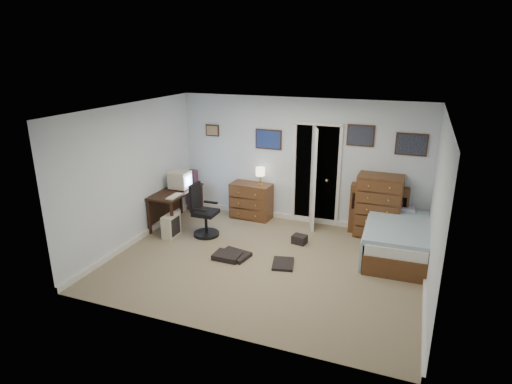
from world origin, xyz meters
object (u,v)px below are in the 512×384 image
low_dresser (251,201)px  tall_dresser (379,206)px  computer_desk (172,198)px  office_chair (203,216)px  bed (396,237)px

low_dresser → tall_dresser: 2.56m
computer_desk → office_chair: 0.88m
tall_dresser → bed: bearing=-57.9°
tall_dresser → bed: (0.38, -0.64, -0.30)m
computer_desk → low_dresser: bearing=33.0°
low_dresser → office_chair: bearing=-110.4°
low_dresser → bed: low_dresser is taller
office_chair → tall_dresser: tall_dresser is taller
tall_dresser → bed: 0.81m
computer_desk → office_chair: office_chair is taller
computer_desk → low_dresser: 1.61m
office_chair → low_dresser: bearing=65.0°
office_chair → computer_desk: bearing=161.0°
tall_dresser → computer_desk: bearing=-166.0°
computer_desk → low_dresser: low_dresser is taller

